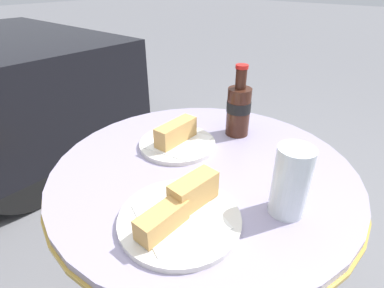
{
  "coord_description": "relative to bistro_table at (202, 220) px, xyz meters",
  "views": [
    {
      "loc": [
        -0.5,
        -0.38,
        1.19
      ],
      "look_at": [
        0.0,
        0.04,
        0.81
      ],
      "focal_mm": 28.0,
      "sensor_mm": 36.0,
      "label": 1
    }
  ],
  "objects": [
    {
      "name": "bistro_table",
      "position": [
        0.0,
        0.0,
        0.0
      ],
      "size": [
        0.77,
        0.77,
        0.76
      ],
      "color": "gold",
      "rests_on": "ground_plane"
    },
    {
      "name": "cola_bottle_left",
      "position": [
        0.21,
        0.03,
        0.27
      ],
      "size": [
        0.07,
        0.07,
        0.21
      ],
      "color": "#3D1E14",
      "rests_on": "bistro_table"
    },
    {
      "name": "drinking_glass",
      "position": [
        -0.02,
        -0.23,
        0.25
      ],
      "size": [
        0.07,
        0.07,
        0.15
      ],
      "color": "black",
      "rests_on": "bistro_table"
    },
    {
      "name": "lunch_plate_near",
      "position": [
        0.03,
        0.12,
        0.2
      ],
      "size": [
        0.21,
        0.21,
        0.07
      ],
      "color": "silver",
      "rests_on": "bistro_table"
    },
    {
      "name": "lunch_plate_far",
      "position": [
        -0.18,
        -0.08,
        0.21
      ],
      "size": [
        0.24,
        0.24,
        0.07
      ],
      "color": "silver",
      "rests_on": "bistro_table"
    }
  ]
}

